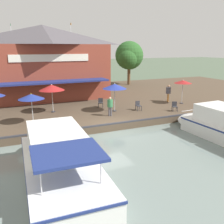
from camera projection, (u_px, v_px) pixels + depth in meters
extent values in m
plane|color=#4C5B47|center=(113.00, 132.00, 18.69)|extent=(220.00, 220.00, 0.00)
cube|color=#4C3D2D|center=(75.00, 100.00, 28.39)|extent=(22.00, 56.00, 0.60)
cube|color=#2D2D33|center=(113.00, 124.00, 18.61)|extent=(0.20, 50.40, 0.10)
cube|color=brown|center=(45.00, 71.00, 28.62)|extent=(8.46, 12.87, 5.88)
pyramid|color=#4C474C|center=(42.00, 35.00, 27.62)|extent=(8.88, 13.52, 2.09)
cube|color=navy|center=(53.00, 82.00, 24.23)|extent=(1.80, 10.94, 0.16)
cube|color=silver|center=(50.00, 58.00, 24.42)|extent=(0.08, 7.72, 0.70)
cylinder|color=silver|center=(71.00, 34.00, 28.81)|extent=(0.06, 0.06, 2.40)
cube|color=orange|center=(71.00, 24.00, 28.38)|extent=(0.36, 0.03, 0.24)
cylinder|color=silver|center=(11.00, 34.00, 26.38)|extent=(0.06, 0.06, 2.12)
cube|color=#337547|center=(10.00, 25.00, 25.99)|extent=(0.36, 0.03, 0.24)
cylinder|color=#B7B7B7|center=(32.00, 110.00, 18.66)|extent=(0.06, 0.06, 2.11)
cylinder|color=#2D2D33|center=(33.00, 123.00, 18.92)|extent=(0.36, 0.36, 0.06)
cone|color=navy|center=(31.00, 97.00, 18.41)|extent=(1.91, 1.91, 0.39)
cone|color=yellow|center=(31.00, 96.00, 18.41)|extent=(1.18, 1.18, 0.31)
sphere|color=yellow|center=(31.00, 94.00, 18.36)|extent=(0.08, 0.08, 0.08)
cylinder|color=#B7B7B7|center=(52.00, 99.00, 21.85)|extent=(0.06, 0.06, 2.27)
cylinder|color=#2D2D33|center=(53.00, 112.00, 22.13)|extent=(0.36, 0.36, 0.06)
cone|color=maroon|center=(52.00, 87.00, 21.58)|extent=(2.20, 2.20, 0.49)
cone|color=white|center=(52.00, 87.00, 21.58)|extent=(1.37, 1.37, 0.39)
sphere|color=white|center=(52.00, 85.00, 21.52)|extent=(0.08, 0.08, 0.08)
cylinder|color=#B7B7B7|center=(115.00, 98.00, 22.16)|extent=(0.06, 0.06, 2.32)
cylinder|color=#2D2D33|center=(115.00, 111.00, 22.44)|extent=(0.36, 0.36, 0.06)
cone|color=navy|center=(115.00, 86.00, 21.88)|extent=(2.12, 2.12, 0.43)
cone|color=white|center=(115.00, 86.00, 21.87)|extent=(1.31, 1.31, 0.34)
sphere|color=white|center=(115.00, 84.00, 21.83)|extent=(0.08, 0.08, 0.08)
cylinder|color=#B7B7B7|center=(182.00, 92.00, 25.24)|extent=(0.06, 0.06, 2.27)
cylinder|color=#2D2D33|center=(181.00, 103.00, 25.52)|extent=(0.36, 0.36, 0.06)
cone|color=maroon|center=(183.00, 82.00, 24.96)|extent=(1.74, 1.74, 0.31)
cone|color=white|center=(183.00, 82.00, 24.96)|extent=(1.08, 1.08, 0.25)
sphere|color=white|center=(183.00, 80.00, 24.92)|extent=(0.08, 0.08, 0.08)
cube|color=#2D2D33|center=(177.00, 109.00, 22.17)|extent=(0.05, 0.05, 0.42)
cube|color=#2D2D33|center=(173.00, 109.00, 22.17)|extent=(0.05, 0.05, 0.42)
cube|color=#2D2D33|center=(176.00, 108.00, 22.56)|extent=(0.05, 0.05, 0.42)
cube|color=#2D2D33|center=(172.00, 108.00, 22.55)|extent=(0.05, 0.05, 0.42)
cube|color=#2D2D33|center=(175.00, 107.00, 22.31)|extent=(0.58, 0.58, 0.05)
cube|color=#2D2D33|center=(174.00, 104.00, 22.44)|extent=(0.21, 0.42, 0.40)
cube|color=#2D2D33|center=(103.00, 105.00, 23.69)|extent=(0.05, 0.05, 0.42)
cube|color=#2D2D33|center=(98.00, 105.00, 23.68)|extent=(0.05, 0.05, 0.42)
cube|color=#2D2D33|center=(103.00, 104.00, 24.07)|extent=(0.05, 0.05, 0.42)
cube|color=#2D2D33|center=(99.00, 105.00, 24.07)|extent=(0.05, 0.05, 0.42)
cube|color=#2D2D33|center=(101.00, 103.00, 23.82)|extent=(0.57, 0.57, 0.05)
cube|color=#2D2D33|center=(101.00, 100.00, 23.96)|extent=(0.20, 0.42, 0.40)
cube|color=#2D2D33|center=(142.00, 108.00, 22.53)|extent=(0.04, 0.04, 0.42)
cube|color=#2D2D33|center=(138.00, 109.00, 22.37)|extent=(0.04, 0.04, 0.42)
cube|color=#2D2D33|center=(139.00, 107.00, 22.89)|extent=(0.04, 0.04, 0.42)
cube|color=#2D2D33|center=(136.00, 108.00, 22.73)|extent=(0.04, 0.04, 0.42)
cube|color=#2D2D33|center=(139.00, 106.00, 22.58)|extent=(0.45, 0.45, 0.05)
cube|color=#2D2D33|center=(138.00, 103.00, 22.70)|extent=(0.05, 0.44, 0.40)
cylinder|color=#4C4C56|center=(109.00, 111.00, 20.80)|extent=(0.13, 0.13, 0.78)
cylinder|color=#4C4C56|center=(111.00, 111.00, 20.80)|extent=(0.13, 0.13, 0.78)
cylinder|color=#337547|center=(110.00, 103.00, 20.63)|extent=(0.45, 0.45, 0.62)
sphere|color=tan|center=(110.00, 98.00, 20.52)|extent=(0.21, 0.21, 0.21)
cylinder|color=orange|center=(168.00, 97.00, 26.38)|extent=(0.13, 0.13, 0.86)
cylinder|color=orange|center=(168.00, 98.00, 26.21)|extent=(0.13, 0.13, 0.86)
cylinder|color=#4C4C56|center=(168.00, 90.00, 26.10)|extent=(0.50, 0.50, 0.68)
sphere|color=#9E7051|center=(169.00, 86.00, 25.99)|extent=(0.23, 0.23, 0.23)
ellipsoid|color=silver|center=(196.00, 120.00, 19.70)|extent=(2.79, 3.12, 1.00)
cube|color=white|center=(223.00, 114.00, 17.35)|extent=(3.30, 2.68, 1.14)
cylinder|color=silver|center=(194.00, 110.00, 19.77)|extent=(0.18, 2.50, 0.04)
cube|color=white|center=(61.00, 172.00, 11.41)|extent=(7.73, 3.38, 1.14)
ellipsoid|color=white|center=(50.00, 143.00, 14.85)|extent=(2.80, 3.04, 1.14)
cube|color=navy|center=(61.00, 162.00, 11.28)|extent=(7.82, 3.42, 0.10)
cube|color=white|center=(55.00, 139.00, 12.33)|extent=(3.77, 2.61, 1.13)
cube|color=black|center=(62.00, 150.00, 10.66)|extent=(0.14, 2.17, 0.40)
cube|color=navy|center=(68.00, 153.00, 9.36)|extent=(2.41, 2.72, 0.12)
cylinder|color=silver|center=(101.00, 170.00, 9.26)|extent=(0.05, 0.05, 1.11)
cylinder|color=silver|center=(41.00, 181.00, 8.50)|extent=(0.05, 0.05, 1.11)
cylinder|color=brown|center=(129.00, 75.00, 38.11)|extent=(0.46, 0.46, 2.79)
sphere|color=#285623|center=(129.00, 55.00, 37.36)|extent=(4.21, 4.21, 4.21)
sphere|color=#285623|center=(128.00, 59.00, 36.48)|extent=(2.94, 2.94, 2.94)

